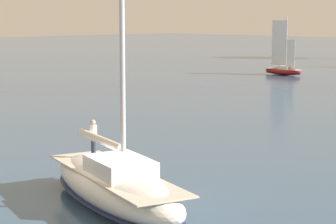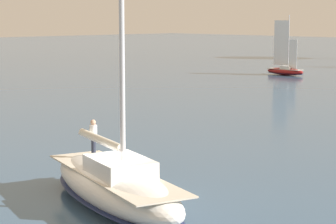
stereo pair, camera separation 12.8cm
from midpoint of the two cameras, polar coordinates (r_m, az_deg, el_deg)
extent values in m
plane|color=#385675|center=(26.94, -4.75, -8.29)|extent=(400.00, 400.00, 0.00)
ellipsoid|color=white|center=(26.70, -4.77, -6.48)|extent=(10.74, 5.60, 1.76)
ellipsoid|color=#19234C|center=(26.83, -4.76, -7.48)|extent=(10.85, 5.65, 0.21)
cube|color=beige|center=(26.58, -4.78, -5.41)|extent=(9.42, 4.81, 0.06)
cube|color=silver|center=(26.03, -4.33, -4.82)|extent=(3.34, 2.74, 0.72)
cylinder|color=silver|center=(25.07, -4.19, 8.75)|extent=(0.21, 0.21, 12.93)
cylinder|color=silver|center=(27.70, -6.07, -2.62)|extent=(4.53, 1.43, 0.18)
cylinder|color=silver|center=(27.68, -6.07, -2.37)|extent=(4.11, 1.41, 0.28)
cylinder|color=#232838|center=(29.40, -6.63, -3.20)|extent=(0.25, 0.25, 0.85)
cylinder|color=silver|center=(29.26, -6.66, -1.76)|extent=(0.42, 0.42, 0.65)
sphere|color=tan|center=(29.19, -6.67, -0.90)|extent=(0.24, 0.24, 0.24)
ellipsoid|color=maroon|center=(88.28, 9.93, 3.51)|extent=(5.69, 1.62, 0.96)
ellipsoid|color=#19234C|center=(88.30, 9.93, 3.33)|extent=(5.74, 1.64, 0.12)
cube|color=#BCB7A8|center=(88.26, 9.94, 3.70)|extent=(5.00, 1.37, 0.06)
cube|color=silver|center=(88.07, 10.09, 3.83)|extent=(1.60, 1.12, 0.40)
cylinder|color=silver|center=(87.78, 10.24, 6.00)|extent=(0.11, 0.11, 7.10)
cylinder|color=silver|center=(88.70, 9.52, 4.12)|extent=(2.55, 0.11, 0.10)
cube|color=white|center=(88.48, 9.61, 5.99)|extent=(2.35, 0.04, 5.82)
cube|color=white|center=(87.44, 10.60, 4.94)|extent=(1.25, 0.03, 3.90)
camera|label=1|loc=(0.06, -90.13, -0.02)|focal=70.00mm
camera|label=2|loc=(0.06, 89.87, 0.02)|focal=70.00mm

